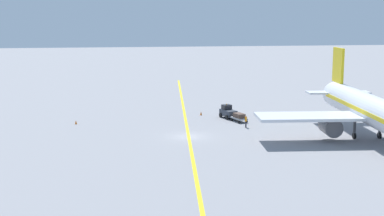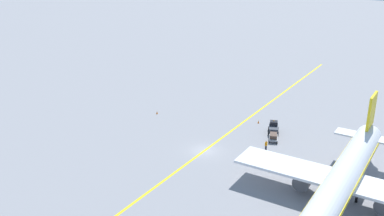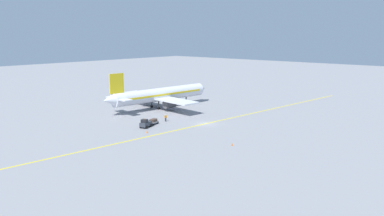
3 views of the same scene
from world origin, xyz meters
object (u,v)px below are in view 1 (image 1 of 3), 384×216
at_px(ground_crew_worker, 246,121).
at_px(traffic_cone_near_nose, 201,113).
at_px(airplane_at_gate, 373,112).
at_px(traffic_cone_mid_apron, 76,122).
at_px(baggage_tug_dark, 228,112).
at_px(baggage_cart_trailing, 239,117).

relative_size(ground_crew_worker, traffic_cone_near_nose, 3.05).
height_order(airplane_at_gate, traffic_cone_mid_apron, airplane_at_gate).
distance_m(baggage_tug_dark, baggage_cart_trailing, 3.30).
xyz_separation_m(baggage_tug_dark, traffic_cone_mid_apron, (22.27, 1.30, -0.63)).
relative_size(baggage_tug_dark, traffic_cone_mid_apron, 6.01).
xyz_separation_m(baggage_cart_trailing, traffic_cone_near_nose, (4.55, -6.05, -0.49)).
relative_size(airplane_at_gate, baggage_tug_dark, 10.76).
distance_m(airplane_at_gate, ground_crew_worker, 16.98).
relative_size(ground_crew_worker, traffic_cone_mid_apron, 3.05).
distance_m(traffic_cone_near_nose, traffic_cone_mid_apron, 19.12).
bearing_deg(baggage_tug_dark, traffic_cone_mid_apron, 3.34).
height_order(airplane_at_gate, ground_crew_worker, airplane_at_gate).
xyz_separation_m(baggage_cart_trailing, ground_crew_worker, (0.01, 3.95, 0.15)).
distance_m(baggage_tug_dark, ground_crew_worker, 7.18).
height_order(airplane_at_gate, baggage_tug_dark, airplane_at_gate).
relative_size(airplane_at_gate, baggage_cart_trailing, 12.29).
xyz_separation_m(airplane_at_gate, ground_crew_worker, (13.03, -10.53, -2.80)).
distance_m(baggage_cart_trailing, ground_crew_worker, 3.96).
xyz_separation_m(traffic_cone_near_nose, traffic_cone_mid_apron, (18.66, 4.18, 0.00)).
xyz_separation_m(airplane_at_gate, baggage_cart_trailing, (13.01, -14.49, -2.95)).
bearing_deg(ground_crew_worker, traffic_cone_mid_apron, -14.07).
xyz_separation_m(baggage_tug_dark, traffic_cone_near_nose, (3.61, -2.88, -0.63)).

